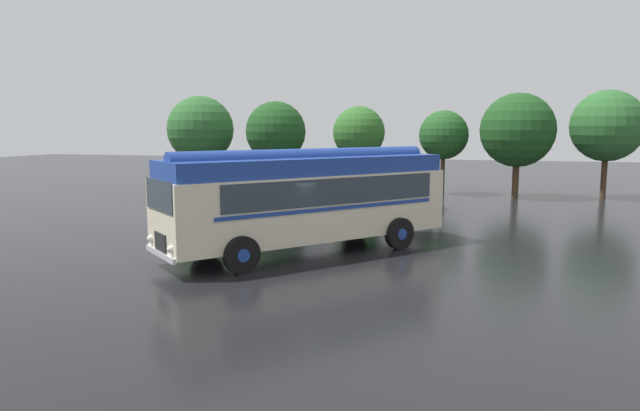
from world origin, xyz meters
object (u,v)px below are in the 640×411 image
car_mid_right (363,190)px  car_far_right (414,193)px  car_near_left (263,187)px  car_mid_left (311,188)px  vintage_bus (308,197)px

car_mid_right → car_far_right: same height
car_near_left → car_mid_right: 5.67m
car_near_left → car_mid_right: bearing=3.0°
car_near_left → car_mid_left: 2.69m
vintage_bus → car_near_left: 13.48m
vintage_bus → car_far_right: vintage_bus is taller
vintage_bus → car_far_right: 11.71m
car_mid_left → car_far_right: 5.87m
vintage_bus → car_near_left: bearing=117.2°
vintage_bus → car_mid_left: (-3.47, 12.30, -1.05)m
car_mid_right → car_far_right: 2.93m
car_far_right → car_near_left: bearing=176.5°
car_near_left → car_far_right: bearing=-3.5°
car_near_left → car_mid_left: (2.67, 0.35, 0.00)m
car_far_right → car_mid_left: bearing=171.5°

